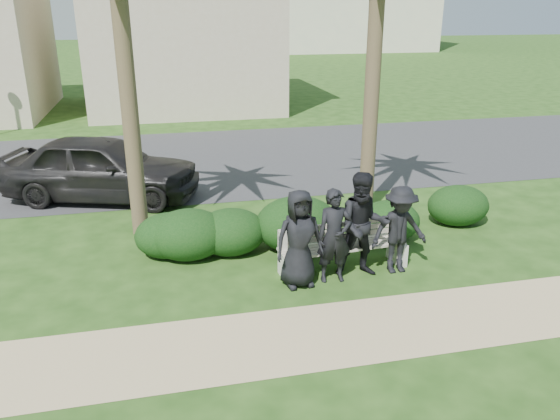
# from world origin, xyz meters

# --- Properties ---
(ground) EXTENTS (160.00, 160.00, 0.00)m
(ground) POSITION_xyz_m (0.00, 0.00, 0.00)
(ground) COLOR #1D3D11
(ground) RESTS_ON ground
(footpath) EXTENTS (30.00, 1.60, 0.01)m
(footpath) POSITION_xyz_m (0.00, -1.80, 0.00)
(footpath) COLOR tan
(footpath) RESTS_ON ground
(asphalt_street) EXTENTS (160.00, 8.00, 0.01)m
(asphalt_street) POSITION_xyz_m (0.00, 8.00, 0.00)
(asphalt_street) COLOR #2D2D30
(asphalt_street) RESTS_ON ground
(stucco_bldg_right) EXTENTS (8.40, 8.40, 7.30)m
(stucco_bldg_right) POSITION_xyz_m (-1.00, 18.00, 3.66)
(stucco_bldg_right) COLOR #BAAA8B
(stucco_bldg_right) RESTS_ON ground
(park_bench) EXTENTS (2.28, 0.70, 0.78)m
(park_bench) POSITION_xyz_m (0.57, 0.09, 0.35)
(park_bench) COLOR #A19887
(park_bench) RESTS_ON ground
(man_a) EXTENTS (0.85, 0.60, 1.63)m
(man_a) POSITION_xyz_m (-0.32, -0.28, 0.82)
(man_a) COLOR black
(man_a) RESTS_ON ground
(man_b) EXTENTS (0.60, 0.41, 1.59)m
(man_b) POSITION_xyz_m (0.28, -0.26, 0.80)
(man_b) COLOR black
(man_b) RESTS_ON ground
(man_c) EXTENTS (0.98, 0.82, 1.81)m
(man_c) POSITION_xyz_m (0.81, -0.17, 0.90)
(man_c) COLOR black
(man_c) RESTS_ON ground
(man_d) EXTENTS (1.02, 0.61, 1.54)m
(man_d) POSITION_xyz_m (1.46, -0.19, 0.77)
(man_d) COLOR black
(man_d) RESTS_ON ground
(hedge_a) EXTENTS (1.27, 1.05, 0.83)m
(hedge_a) POSITION_xyz_m (-2.33, 1.36, 0.41)
(hedge_a) COLOR black
(hedge_a) RESTS_ON ground
(hedge_b) EXTENTS (1.42, 1.17, 0.93)m
(hedge_b) POSITION_xyz_m (-2.00, 1.21, 0.46)
(hedge_b) COLOR black
(hedge_b) RESTS_ON ground
(hedge_c) EXTENTS (1.33, 1.10, 0.87)m
(hedge_c) POSITION_xyz_m (-1.23, 1.22, 0.43)
(hedge_c) COLOR black
(hedge_c) RESTS_ON ground
(hedge_d) EXTENTS (1.59, 1.31, 1.03)m
(hedge_d) POSITION_xyz_m (0.02, 1.16, 0.52)
(hedge_d) COLOR black
(hedge_d) RESTS_ON ground
(hedge_e) EXTENTS (1.24, 1.03, 0.81)m
(hedge_e) POSITION_xyz_m (1.87, 1.15, 0.41)
(hedge_e) COLOR black
(hedge_e) RESTS_ON ground
(hedge_f) EXTENTS (1.30, 1.08, 0.85)m
(hedge_f) POSITION_xyz_m (3.65, 1.63, 0.42)
(hedge_f) COLOR black
(hedge_f) RESTS_ON ground
(car_a) EXTENTS (4.87, 3.13, 1.54)m
(car_a) POSITION_xyz_m (-3.75, 4.91, 0.77)
(car_a) COLOR black
(car_a) RESTS_ON ground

